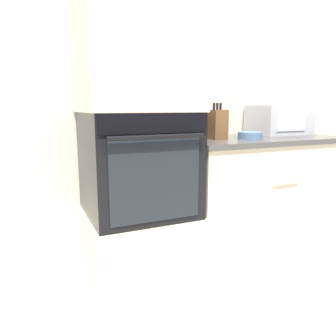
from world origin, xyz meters
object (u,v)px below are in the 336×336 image
Objects in this scene: condiment_jar_mid at (215,128)px; condiment_jar_far at (204,133)px; bowl at (250,135)px; condiment_jar_near at (194,131)px; knife_block at (217,124)px; microwave at (279,120)px; wall_oven at (138,164)px.

condiment_jar_far is (-0.17, -0.13, -0.02)m from condiment_jar_mid.
condiment_jar_far is at bearing 139.04° from bowl.
condiment_jar_near reaches higher than bowl.
knife_block reaches higher than condiment_jar_near.
condiment_jar_mid is 1.73× the size of condiment_jar_far.
condiment_jar_mid is (-0.51, 0.11, -0.05)m from microwave.
wall_oven is 9.36× the size of condiment_jar_far.
condiment_jar_far reaches higher than bowl.
bowl is at bearing -7.25° from wall_oven.
bowl is at bearing -79.08° from condiment_jar_mid.
knife_block reaches higher than bowl.
microwave is 6.45× the size of condiment_jar_far.
condiment_jar_far is (0.53, 0.11, 0.16)m from wall_oven.
wall_oven reaches higher than condiment_jar_far.
condiment_jar_near is at bearing 175.11° from condiment_jar_far.
wall_oven is 3.85× the size of bowl.
bowl is 1.74× the size of condiment_jar_near.
bowl is at bearing -153.30° from microwave.
microwave is at bearing 26.70° from bowl.
knife_block is at bearing -120.50° from condiment_jar_mid.
microwave reaches higher than condiment_jar_far.
wall_oven is 0.79m from bowl.
condiment_jar_mid is (-0.06, 0.34, 0.03)m from bowl.
condiment_jar_near is at bearing -179.18° from microwave.
microwave is at bearing 6.02° from wall_oven.
wall_oven is 1.45× the size of microwave.
microwave is at bearing 0.82° from condiment_jar_near.
condiment_jar_mid is 0.22m from condiment_jar_far.
bowl is 1.40× the size of condiment_jar_mid.
knife_block is at bearing -1.72° from wall_oven.
microwave is 0.77m from condiment_jar_near.
condiment_jar_near is at bearing 14.62° from wall_oven.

